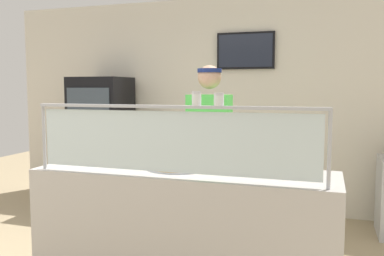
{
  "coord_description": "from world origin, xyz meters",
  "views": [
    {
      "loc": [
        2.11,
        -2.5,
        1.56
      ],
      "look_at": [
        1.17,
        0.36,
        1.26
      ],
      "focal_mm": 38.47,
      "sensor_mm": 36.0,
      "label": 1
    }
  ],
  "objects_px": {
    "parmesan_shaker": "(197,99)",
    "pepper_flake_shaker": "(219,100)",
    "pizza_server": "(178,164)",
    "drink_fridge": "(102,142)",
    "worker_figure": "(209,150)",
    "pizza_tray": "(178,166)"
  },
  "relations": [
    {
      "from": "parmesan_shaker",
      "to": "pepper_flake_shaker",
      "type": "xyz_separation_m",
      "value": [
        0.15,
        0.0,
        -0.0
      ]
    },
    {
      "from": "pepper_flake_shaker",
      "to": "pizza_server",
      "type": "bearing_deg",
      "value": 141.29
    },
    {
      "from": "pizza_server",
      "to": "drink_fridge",
      "type": "bearing_deg",
      "value": 142.63
    },
    {
      "from": "pizza_server",
      "to": "worker_figure",
      "type": "relative_size",
      "value": 0.16
    },
    {
      "from": "pizza_tray",
      "to": "pepper_flake_shaker",
      "type": "distance_m",
      "value": 0.74
    },
    {
      "from": "parmesan_shaker",
      "to": "drink_fridge",
      "type": "distance_m",
      "value": 3.02
    },
    {
      "from": "pizza_server",
      "to": "worker_figure",
      "type": "bearing_deg",
      "value": 93.19
    },
    {
      "from": "pepper_flake_shaker",
      "to": "pizza_tray",
      "type": "bearing_deg",
      "value": 139.79
    },
    {
      "from": "pizza_tray",
      "to": "drink_fridge",
      "type": "xyz_separation_m",
      "value": [
        -1.75,
        1.83,
        -0.12
      ]
    },
    {
      "from": "pepper_flake_shaker",
      "to": "drink_fridge",
      "type": "relative_size",
      "value": 0.05
    },
    {
      "from": "pizza_server",
      "to": "worker_figure",
      "type": "height_order",
      "value": "worker_figure"
    },
    {
      "from": "worker_figure",
      "to": "drink_fridge",
      "type": "relative_size",
      "value": 1.04
    },
    {
      "from": "worker_figure",
      "to": "pizza_server",
      "type": "bearing_deg",
      "value": -96.05
    },
    {
      "from": "pizza_tray",
      "to": "drink_fridge",
      "type": "height_order",
      "value": "drink_fridge"
    },
    {
      "from": "pizza_server",
      "to": "parmesan_shaker",
      "type": "bearing_deg",
      "value": -42.86
    },
    {
      "from": "worker_figure",
      "to": "parmesan_shaker",
      "type": "bearing_deg",
      "value": -79.3
    },
    {
      "from": "pizza_tray",
      "to": "parmesan_shaker",
      "type": "height_order",
      "value": "parmesan_shaker"
    },
    {
      "from": "pizza_server",
      "to": "pepper_flake_shaker",
      "type": "xyz_separation_m",
      "value": [
        0.4,
        -0.32,
        0.49
      ]
    },
    {
      "from": "pepper_flake_shaker",
      "to": "parmesan_shaker",
      "type": "bearing_deg",
      "value": 180.0
    },
    {
      "from": "pizza_tray",
      "to": "pepper_flake_shaker",
      "type": "xyz_separation_m",
      "value": [
        0.4,
        -0.34,
        0.51
      ]
    },
    {
      "from": "pepper_flake_shaker",
      "to": "drink_fridge",
      "type": "height_order",
      "value": "drink_fridge"
    },
    {
      "from": "parmesan_shaker",
      "to": "drink_fridge",
      "type": "relative_size",
      "value": 0.05
    }
  ]
}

